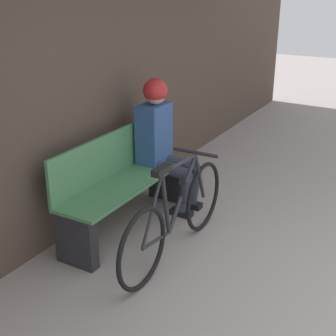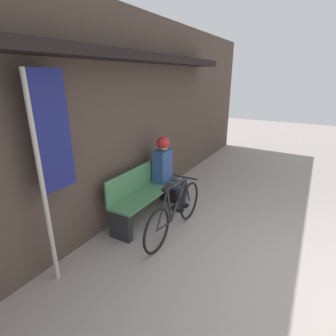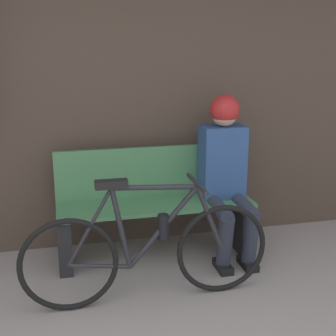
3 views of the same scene
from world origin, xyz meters
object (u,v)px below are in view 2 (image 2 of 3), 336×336
park_bench_near (145,195)px  person_seated (166,167)px  bicycle (175,212)px  banner_pole (50,152)px

park_bench_near → person_seated: (0.54, -0.10, 0.34)m
bicycle → person_seated: 0.99m
park_bench_near → person_seated: size_ratio=1.18×
bicycle → person_seated: (0.72, 0.56, 0.37)m
park_bench_near → person_seated: 0.65m
person_seated → banner_pole: (-2.09, 0.19, 0.77)m
bicycle → banner_pole: (-1.36, 0.75, 1.14)m
person_seated → banner_pole: banner_pole is taller
park_bench_near → banner_pole: size_ratio=0.65×
bicycle → person_seated: person_seated is taller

